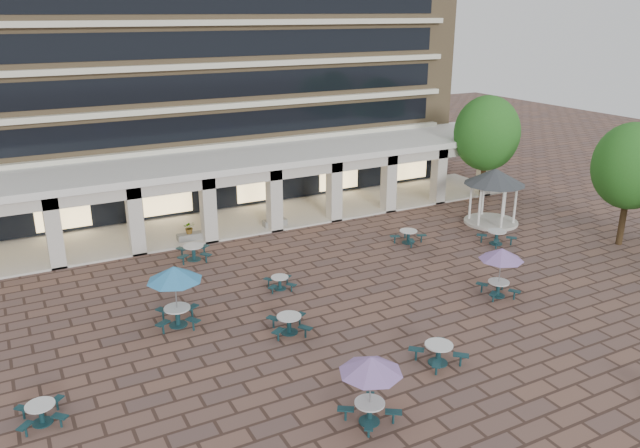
# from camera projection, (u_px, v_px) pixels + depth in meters

# --- Properties ---
(ground) EXTENTS (120.00, 120.00, 0.00)m
(ground) POSITION_uv_depth(u_px,v_px,m) (345.00, 320.00, 27.70)
(ground) COLOR brown
(ground) RESTS_ON ground
(apartment_building) EXTENTS (40.00, 15.50, 25.20)m
(apartment_building) POSITION_uv_depth(u_px,v_px,m) (170.00, 16.00, 44.90)
(apartment_building) COLOR #8E7450
(apartment_building) RESTS_ON ground
(retail_arcade) EXTENTS (42.00, 6.60, 4.40)m
(retail_arcade) POSITION_uv_depth(u_px,v_px,m) (228.00, 179.00, 39.10)
(retail_arcade) COLOR white
(retail_arcade) RESTS_ON ground
(picnic_table_2) EXTENTS (1.91, 1.91, 0.83)m
(picnic_table_2) POSITION_uv_depth(u_px,v_px,m) (439.00, 352.00, 24.14)
(picnic_table_2) COLOR #153740
(picnic_table_2) RESTS_ON ground
(picnic_table_4) EXTENTS (2.39, 2.39, 2.76)m
(picnic_table_4) POSITION_uv_depth(u_px,v_px,m) (174.00, 276.00, 26.45)
(picnic_table_4) COLOR #153740
(picnic_table_4) RESTS_ON ground
(picnic_table_6) EXTENTS (2.14, 2.14, 2.47)m
(picnic_table_6) POSITION_uv_depth(u_px,v_px,m) (371.00, 367.00, 20.15)
(picnic_table_6) COLOR #153740
(picnic_table_6) RESTS_ON ground
(picnic_table_7) EXTENTS (1.86, 1.86, 0.81)m
(picnic_table_7) POSITION_uv_depth(u_px,v_px,m) (497.00, 236.00, 36.54)
(picnic_table_7) COLOR #153740
(picnic_table_7) RESTS_ON ground
(picnic_table_8) EXTENTS (1.61, 1.61, 0.72)m
(picnic_table_8) POSITION_uv_depth(u_px,v_px,m) (41.00, 412.00, 20.64)
(picnic_table_8) COLOR #153740
(picnic_table_8) RESTS_ON ground
(picnic_table_9) EXTENTS (2.05, 2.05, 0.79)m
(picnic_table_9) POSITION_uv_depth(u_px,v_px,m) (289.00, 323.00, 26.45)
(picnic_table_9) COLOR #153740
(picnic_table_9) RESTS_ON ground
(picnic_table_10) EXTENTS (1.65, 1.65, 0.65)m
(picnic_table_10) POSITION_uv_depth(u_px,v_px,m) (280.00, 282.00, 30.65)
(picnic_table_10) COLOR #153740
(picnic_table_10) RESTS_ON ground
(picnic_table_11) EXTENTS (2.11, 2.11, 2.44)m
(picnic_table_11) POSITION_uv_depth(u_px,v_px,m) (501.00, 256.00, 29.34)
(picnic_table_11) COLOR #153740
(picnic_table_11) RESTS_ON ground
(picnic_table_12) EXTENTS (2.14, 2.14, 0.83)m
(picnic_table_12) POSITION_uv_depth(u_px,v_px,m) (194.00, 251.00, 34.21)
(picnic_table_12) COLOR #153740
(picnic_table_12) RESTS_ON ground
(picnic_table_13) EXTENTS (2.12, 2.12, 0.78)m
(picnic_table_13) POSITION_uv_depth(u_px,v_px,m) (408.00, 235.00, 36.70)
(picnic_table_13) COLOR #153740
(picnic_table_13) RESTS_ON ground
(gazebo) EXTENTS (3.84, 3.84, 3.57)m
(gazebo) POSITION_uv_depth(u_px,v_px,m) (494.00, 183.00, 39.40)
(gazebo) COLOR beige
(gazebo) RESTS_ON ground
(tree_east_a) EXTENTS (4.31, 4.31, 7.19)m
(tree_east_a) POSITION_uv_depth(u_px,v_px,m) (631.00, 166.00, 35.13)
(tree_east_a) COLOR #3C2C18
(tree_east_a) RESTS_ON ground
(tree_east_c) EXTENTS (4.54, 4.54, 7.56)m
(tree_east_c) POSITION_uv_depth(u_px,v_px,m) (487.00, 133.00, 43.20)
(tree_east_c) COLOR #3C2C18
(tree_east_c) RESTS_ON ground
(planter_left) EXTENTS (1.50, 0.75, 1.26)m
(planter_left) POSITION_uv_depth(u_px,v_px,m) (190.00, 233.00, 36.92)
(planter_left) COLOR gray
(planter_left) RESTS_ON ground
(planter_right) EXTENTS (1.50, 0.88, 1.33)m
(planter_right) POSITION_uv_depth(u_px,v_px,m) (275.00, 219.00, 39.33)
(planter_right) COLOR gray
(planter_right) RESTS_ON ground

